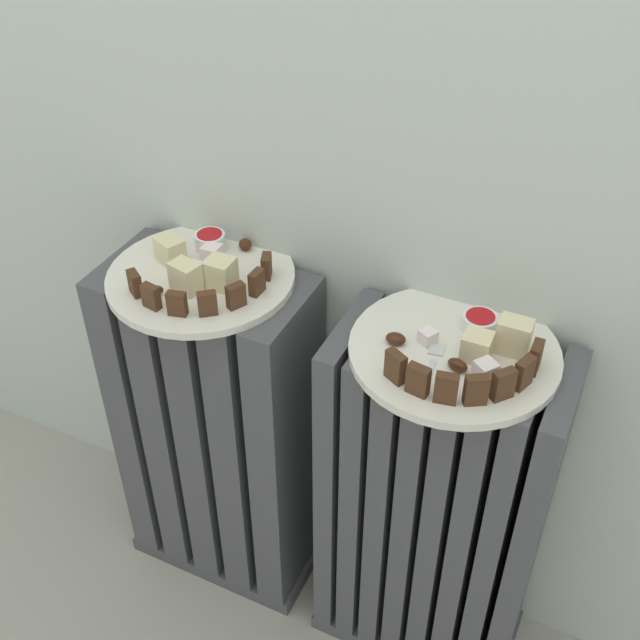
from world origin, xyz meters
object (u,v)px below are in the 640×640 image
(jam_bowl_left, at_px, (210,240))
(fork, at_px, (433,363))
(radiator_left, at_px, (219,434))
(radiator_right, at_px, (432,513))
(plate_right, at_px, (454,351))
(plate_left, at_px, (201,277))
(jam_bowl_right, at_px, (480,322))

(jam_bowl_left, height_order, fork, jam_bowl_left)
(radiator_left, xyz_separation_m, radiator_right, (0.39, 0.00, 0.00))
(radiator_left, relative_size, plate_right, 2.33)
(radiator_left, distance_m, plate_left, 0.33)
(radiator_right, xyz_separation_m, plate_right, (-0.00, 0.00, 0.33))
(jam_bowl_left, relative_size, jam_bowl_right, 0.99)
(jam_bowl_right, bearing_deg, plate_right, -108.25)
(radiator_right, xyz_separation_m, fork, (-0.02, -0.04, 0.34))
(jam_bowl_left, bearing_deg, radiator_right, -8.93)
(jam_bowl_right, distance_m, fork, 0.10)
(plate_left, height_order, plate_right, same)
(radiator_left, bearing_deg, jam_bowl_left, 108.79)
(radiator_right, distance_m, jam_bowl_right, 0.36)
(fork, bearing_deg, radiator_right, 68.97)
(plate_left, height_order, jam_bowl_left, jam_bowl_left)
(plate_left, relative_size, jam_bowl_right, 5.85)
(radiator_right, bearing_deg, jam_bowl_right, 71.75)
(plate_left, height_order, fork, fork)
(plate_right, bearing_deg, radiator_left, 180.00)
(radiator_left, height_order, jam_bowl_left, jam_bowl_left)
(plate_left, distance_m, jam_bowl_left, 0.07)
(plate_right, xyz_separation_m, fork, (-0.02, -0.04, 0.01))
(radiator_left, distance_m, radiator_right, 0.39)
(plate_left, relative_size, fork, 2.98)
(plate_right, distance_m, jam_bowl_left, 0.42)
(plate_left, xyz_separation_m, plate_right, (0.39, 0.00, 0.00))
(plate_right, bearing_deg, fork, -111.03)
(radiator_right, distance_m, jam_bowl_left, 0.54)
(plate_right, height_order, jam_bowl_left, jam_bowl_left)
(plate_right, bearing_deg, radiator_right, 0.00)
(radiator_left, height_order, plate_left, plate_left)
(jam_bowl_left, bearing_deg, plate_left, -71.21)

